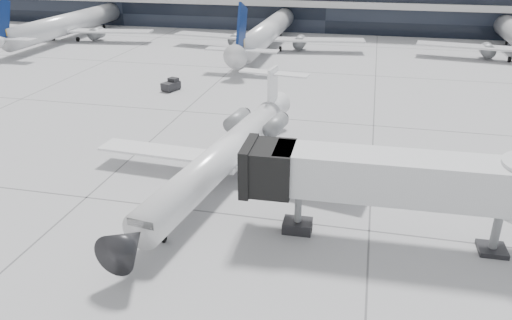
# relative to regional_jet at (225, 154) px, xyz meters

# --- Properties ---
(ground) EXTENTS (220.00, 220.00, 0.00)m
(ground) POSITION_rel_regional_jet_xyz_m (1.01, -5.16, -2.14)
(ground) COLOR #9D9C9F
(ground) RESTS_ON ground
(terminal) EXTENTS (170.00, 22.00, 10.00)m
(terminal) POSITION_rel_regional_jet_xyz_m (1.01, 76.84, 2.86)
(terminal) COLOR black
(terminal) RESTS_ON ground
(bg_jet_left) EXTENTS (32.00, 40.00, 9.60)m
(bg_jet_left) POSITION_rel_regional_jet_xyz_m (-43.99, 49.84, -2.14)
(bg_jet_left) COLOR silver
(bg_jet_left) RESTS_ON ground
(bg_jet_center) EXTENTS (32.00, 40.00, 9.60)m
(bg_jet_center) POSITION_rel_regional_jet_xyz_m (-6.99, 49.84, -2.14)
(bg_jet_center) COLOR silver
(bg_jet_center) RESTS_ON ground
(regional_jet) EXTENTS (21.77, 27.17, 6.28)m
(regional_jet) POSITION_rel_regional_jet_xyz_m (0.00, 0.00, 0.00)
(regional_jet) COLOR white
(regional_jet) RESTS_ON ground
(jet_bridge) EXTENTS (18.30, 4.06, 5.88)m
(jet_bridge) POSITION_rel_regional_jet_xyz_m (13.15, -5.98, 2.14)
(jet_bridge) COLOR #A4A6A8
(jet_bridge) RESTS_ON ground
(traffic_cone) EXTENTS (0.37, 0.37, 0.54)m
(traffic_cone) POSITION_rel_regional_jet_xyz_m (0.17, 2.84, -1.89)
(traffic_cone) COLOR #D5470B
(traffic_cone) RESTS_ON ground
(far_tug) EXTENTS (2.02, 2.57, 1.44)m
(far_tug) POSITION_rel_regional_jet_xyz_m (-13.36, 22.24, -1.50)
(far_tug) COLOR black
(far_tug) RESTS_ON ground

